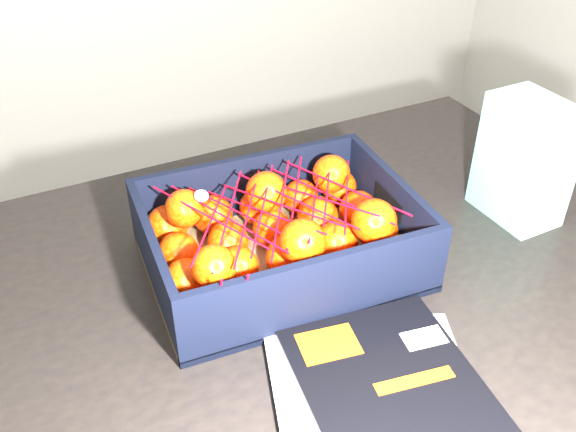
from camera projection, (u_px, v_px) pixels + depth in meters
name	position (u px, v px, depth m)	size (l,w,h in m)	color
table	(294.00, 323.00, 1.01)	(1.26, 0.89, 0.75)	black
magazine_stack	(384.00, 401.00, 0.75)	(0.31, 0.33, 0.02)	silver
produce_crate	(280.00, 246.00, 0.95)	(0.38, 0.29, 0.11)	olive
clementine_heap	(281.00, 236.00, 0.94)	(0.36, 0.27, 0.11)	#FA3705
mesh_net	(277.00, 210.00, 0.90)	(0.32, 0.25, 0.09)	red
retail_carton	(525.00, 160.00, 1.02)	(0.09, 0.14, 0.20)	silver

